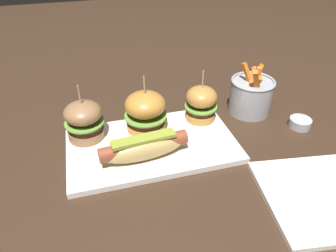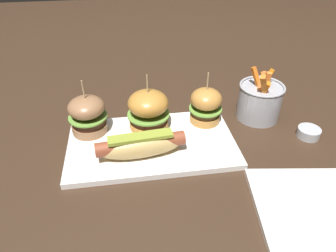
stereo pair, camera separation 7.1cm
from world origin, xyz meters
name	(u,v)px [view 1 (the left image)]	position (x,y,z in m)	size (l,w,h in m)	color
ground_plane	(152,147)	(0.00, 0.00, 0.00)	(3.00, 3.00, 0.00)	#382619
platter_main	(152,145)	(0.00, 0.00, 0.01)	(0.39, 0.23, 0.01)	white
hot_dog	(144,147)	(-0.03, -0.05, 0.04)	(0.20, 0.07, 0.05)	tan
slider_left	(84,120)	(-0.14, 0.06, 0.06)	(0.09, 0.09, 0.14)	#976945
slider_center	(147,111)	(0.00, 0.06, 0.06)	(0.10, 0.10, 0.14)	#C18234
slider_right	(201,103)	(0.14, 0.07, 0.06)	(0.08, 0.08, 0.14)	#C2833B
fries_bucket	(251,95)	(0.29, 0.08, 0.05)	(0.12, 0.12, 0.14)	#A8AAB2
sauce_ramekin	(300,123)	(0.39, -0.02, 0.01)	(0.05, 0.05, 0.02)	#B7BABF
side_plate	(319,196)	(0.28, -0.24, 0.01)	(0.21, 0.21, 0.01)	white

